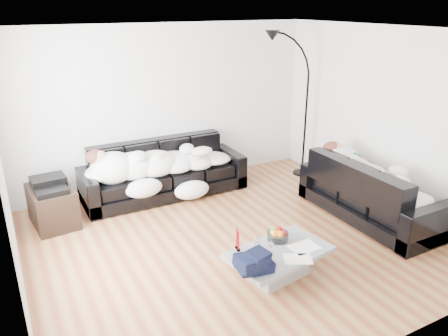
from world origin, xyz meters
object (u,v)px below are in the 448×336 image
sleeper_right (373,176)px  wine_glass_a (256,244)px  coffee_table (279,263)px  av_cabinet (53,206)px  candle_right (237,238)px  shoes (301,249)px  sofa_back (164,170)px  wine_glass_c (271,248)px  fruit_bowl (278,234)px  candle_left (238,242)px  sofa_right (371,190)px  sleeper_back (164,158)px  stereo (49,184)px  floor_lamp (306,114)px  wine_glass_b (258,249)px

sleeper_right → wine_glass_a: size_ratio=10.93×
coffee_table → av_cabinet: 3.21m
candle_right → shoes: (0.91, 0.01, -0.41)m
sofa_back → wine_glass_c: size_ratio=15.96×
fruit_bowl → sofa_back: bearing=99.6°
shoes → candle_right: bearing=-174.3°
sofa_back → candle_left: size_ratio=11.43×
sofa_right → sleeper_right: 0.22m
sleeper_back → coffee_table: bearing=-83.3°
wine_glass_c → shoes: 0.81m
coffee_table → av_cabinet: size_ratio=1.45×
stereo → floor_lamp: 4.23m
wine_glass_c → sleeper_back: bearing=93.8°
candle_left → wine_glass_a: bearing=-24.6°
candle_left → floor_lamp: size_ratio=0.10×
sleeper_right → wine_glass_b: 2.32m
fruit_bowl → wine_glass_c: bearing=-138.0°
fruit_bowl → wine_glass_c: wine_glass_c is taller
sofa_back → av_cabinet: 1.73m
wine_glass_a → floor_lamp: 3.38m
shoes → stereo: bearing=144.0°
shoes → av_cabinet: 3.39m
coffee_table → floor_lamp: size_ratio=0.52×
coffee_table → candle_right: candle_right is taller
av_cabinet → floor_lamp: size_ratio=0.36×
fruit_bowl → wine_glass_a: (-0.34, -0.08, 0.01)m
sleeper_back → wine_glass_b: bearing=-89.2°
sleeper_back → coffee_table: 2.73m
sleeper_back → wine_glass_b: size_ratio=12.77×
sleeper_back → fruit_bowl: 2.51m
sofa_right → candle_left: bearing=99.2°
sofa_back → wine_glass_a: 2.60m
fruit_bowl → sleeper_back: bearing=99.8°
candle_right → floor_lamp: (2.57, 2.13, 0.64)m
coffee_table → wine_glass_b: wine_glass_b is taller
sleeper_right → sofa_right: bearing=0.0°
coffee_table → candle_left: bearing=152.9°
sleeper_back → sleeper_right: (2.28, -2.08, 0.00)m
sofa_right → fruit_bowl: sofa_right is taller
candle_left → stereo: bearing=125.3°
wine_glass_c → floor_lamp: (2.31, 2.42, 0.68)m
shoes → av_cabinet: size_ratio=0.50×
sofa_right → wine_glass_b: sofa_right is taller
av_cabinet → stereo: 0.33m
wine_glass_c → stereo: stereo is taller
sofa_back → sofa_right: (2.28, -2.13, 0.01)m
stereo → wine_glass_a: bearing=-57.0°
wine_glass_a → wine_glass_c: bearing=-58.2°
sleeper_right → av_cabinet: sleeper_right is taller
sleeper_right → stereo: (-3.99, 1.90, -0.04)m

